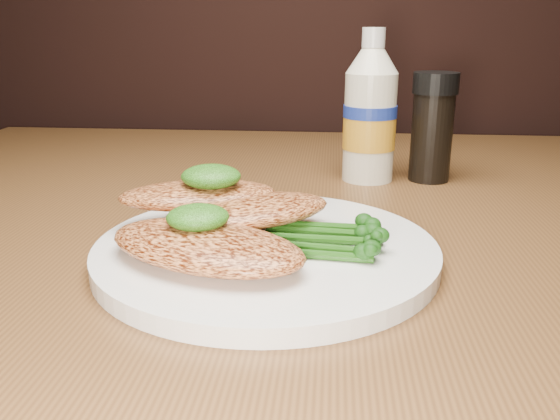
{
  "coord_description": "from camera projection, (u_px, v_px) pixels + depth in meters",
  "views": [
    {
      "loc": [
        -0.03,
        0.49,
        0.92
      ],
      "look_at": [
        -0.07,
        0.9,
        0.79
      ],
      "focal_mm": 36.87,
      "sensor_mm": 36.0,
      "label": 1
    }
  ],
  "objects": [
    {
      "name": "plate",
      "position": [
        266.0,
        251.0,
        0.44
      ],
      "size": [
        0.26,
        0.26,
        0.01
      ],
      "primitive_type": "cylinder",
      "color": "white",
      "rests_on": "dining_table"
    },
    {
      "name": "chicken_front",
      "position": [
        206.0,
        246.0,
        0.4
      ],
      "size": [
        0.17,
        0.13,
        0.02
      ],
      "primitive_type": "ellipsoid",
      "rotation": [
        0.0,
        0.0,
        -0.39
      ],
      "color": "#E18447",
      "rests_on": "plate"
    },
    {
      "name": "chicken_mid",
      "position": [
        249.0,
        211.0,
        0.45
      ],
      "size": [
        0.15,
        0.13,
        0.02
      ],
      "primitive_type": "ellipsoid",
      "rotation": [
        0.0,
        0.0,
        0.53
      ],
      "color": "#E18447",
      "rests_on": "plate"
    },
    {
      "name": "chicken_back",
      "position": [
        198.0,
        195.0,
        0.47
      ],
      "size": [
        0.14,
        0.1,
        0.02
      ],
      "primitive_type": "ellipsoid",
      "rotation": [
        0.0,
        0.0,
        0.27
      ],
      "color": "#E18447",
      "rests_on": "plate"
    },
    {
      "name": "pesto_front",
      "position": [
        198.0,
        217.0,
        0.41
      ],
      "size": [
        0.05,
        0.05,
        0.02
      ],
      "primitive_type": "ellipsoid",
      "rotation": [
        0.0,
        0.0,
        0.19
      ],
      "color": "#133207",
      "rests_on": "chicken_front"
    },
    {
      "name": "pesto_back",
      "position": [
        211.0,
        176.0,
        0.46
      ],
      "size": [
        0.05,
        0.05,
        0.02
      ],
      "primitive_type": "ellipsoid",
      "rotation": [
        0.0,
        0.0,
        -0.03
      ],
      "color": "#133207",
      "rests_on": "chicken_back"
    },
    {
      "name": "broccolini_bundle",
      "position": [
        315.0,
        234.0,
        0.43
      ],
      "size": [
        0.15,
        0.12,
        0.02
      ],
      "primitive_type": null,
      "rotation": [
        0.0,
        0.0,
        -0.21
      ],
      "color": "#1C4D10",
      "rests_on": "plate"
    },
    {
      "name": "mayo_bottle",
      "position": [
        370.0,
        106.0,
        0.65
      ],
      "size": [
        0.07,
        0.07,
        0.17
      ],
      "primitive_type": null,
      "rotation": [
        0.0,
        0.0,
        0.25
      ],
      "color": "#EBE4C7",
      "rests_on": "dining_table"
    },
    {
      "name": "pepper_grinder",
      "position": [
        432.0,
        128.0,
        0.65
      ],
      "size": [
        0.06,
        0.06,
        0.12
      ],
      "primitive_type": null,
      "rotation": [
        0.0,
        0.0,
        -0.23
      ],
      "color": "black",
      "rests_on": "dining_table"
    }
  ]
}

